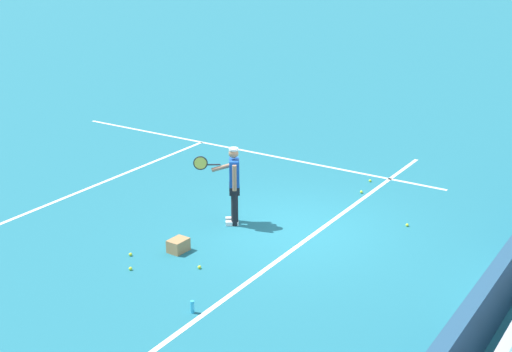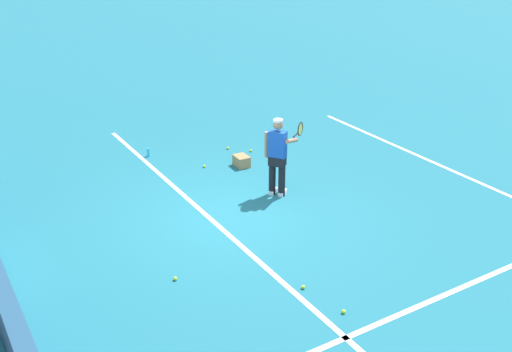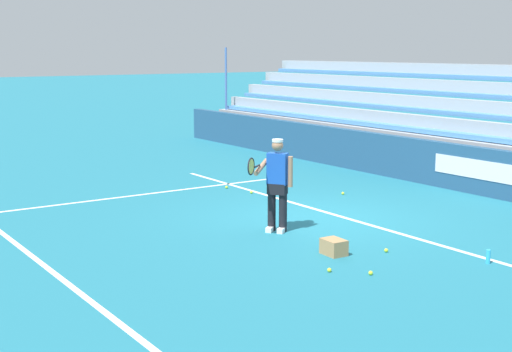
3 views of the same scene
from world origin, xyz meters
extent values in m
plane|color=#1E6B7F|center=(0.00, 0.00, 0.00)|extent=(160.00, 160.00, 0.00)
cube|color=white|center=(0.00, -0.50, 0.00)|extent=(12.00, 0.10, 0.01)
cube|color=white|center=(4.11, 4.00, 0.00)|extent=(0.10, 12.00, 0.01)
cube|color=white|center=(0.00, 5.50, 0.00)|extent=(8.22, 0.10, 0.01)
cube|color=navy|center=(0.00, -4.64, 0.55)|extent=(25.98, 0.24, 1.10)
cube|color=silver|center=(-0.43, -4.51, 0.61)|extent=(2.80, 0.01, 0.44)
cube|color=#4C89CC|center=(0.00, -5.64, 1.18)|extent=(24.18, 0.40, 0.12)
cube|color=#9EA3A8|center=(0.00, -5.92, 1.33)|extent=(24.68, 0.24, 0.45)
cylinder|color=#4C70B2|center=(11.97, -5.34, 1.70)|extent=(0.08, 0.08, 3.40)
cylinder|color=black|center=(-0.47, 1.17, 0.44)|extent=(0.15, 0.15, 0.88)
cylinder|color=black|center=(-0.29, 1.30, 0.44)|extent=(0.15, 0.15, 0.88)
cube|color=white|center=(-0.50, 1.22, 0.04)|extent=(0.25, 0.29, 0.09)
cube|color=white|center=(-0.32, 1.35, 0.04)|extent=(0.25, 0.29, 0.09)
cube|color=black|center=(-0.38, 1.24, 0.80)|extent=(0.40, 0.38, 0.20)
cube|color=#194CB2|center=(-0.38, 1.24, 1.17)|extent=(0.42, 0.38, 0.58)
sphere|color=#A37556|center=(-0.38, 1.24, 1.60)|extent=(0.21, 0.21, 0.21)
cylinder|color=white|center=(-0.38, 1.24, 1.69)|extent=(0.20, 0.20, 0.05)
cylinder|color=#A37556|center=(-0.58, 1.09, 1.13)|extent=(0.09, 0.09, 0.56)
cylinder|color=#A37556|center=(-0.30, 1.54, 1.22)|extent=(0.41, 0.53, 0.24)
cylinder|color=black|center=(-0.43, 1.74, 1.27)|extent=(0.20, 0.26, 0.03)
torus|color=black|center=(-0.60, 1.96, 1.31)|extent=(0.20, 0.27, 0.31)
cylinder|color=#D6D14C|center=(-0.60, 1.96, 1.31)|extent=(0.16, 0.22, 0.27)
cube|color=#A87F51|center=(-2.16, 1.38, 0.13)|extent=(0.41, 0.32, 0.26)
sphere|color=#CCE533|center=(-2.54, 0.57, 0.03)|extent=(0.07, 0.07, 0.07)
sphere|color=#CCE533|center=(-3.29, 1.63, 0.03)|extent=(0.07, 0.07, 0.07)
sphere|color=#CCE533|center=(3.64, -0.16, 0.03)|extent=(0.07, 0.07, 0.07)
sphere|color=#CCE533|center=(-2.83, 2.04, 0.03)|extent=(0.07, 0.07, 0.07)
sphere|color=#CCE533|center=(1.48, -1.99, 0.03)|extent=(0.07, 0.07, 0.07)
sphere|color=#CCE533|center=(2.79, -0.31, 0.03)|extent=(0.07, 0.07, 0.07)
cylinder|color=#33B2E5|center=(-3.89, -0.31, 0.11)|extent=(0.07, 0.07, 0.22)
camera|label=1|loc=(-12.15, -6.88, 6.16)|focal=50.00mm
camera|label=2|loc=(9.36, -5.20, 5.65)|focal=42.00mm
camera|label=3|loc=(-10.75, 8.78, 3.31)|focal=50.00mm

